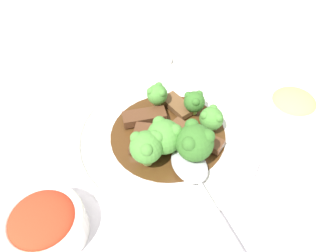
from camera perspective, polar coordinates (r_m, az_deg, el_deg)
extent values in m
plane|color=silver|center=(0.54, 0.00, -2.46)|extent=(4.00, 4.00, 0.00)
cylinder|color=white|center=(0.53, 0.00, -1.97)|extent=(0.30, 0.30, 0.01)
torus|color=white|center=(0.53, 0.00, -1.48)|extent=(0.30, 0.30, 0.01)
cylinder|color=#4C2D14|center=(0.52, 0.00, -1.42)|extent=(0.18, 0.18, 0.00)
cube|color=brown|center=(0.51, 3.53, -1.35)|extent=(0.06, 0.03, 0.01)
cube|color=brown|center=(0.56, 1.67, 3.62)|extent=(0.06, 0.04, 0.01)
cube|color=#56331E|center=(0.51, -4.31, -2.21)|extent=(0.06, 0.07, 0.01)
cube|color=#56331E|center=(0.54, -4.12, 1.64)|extent=(0.06, 0.07, 0.01)
cube|color=#56331E|center=(0.50, 7.03, -2.78)|extent=(0.05, 0.03, 0.01)
cylinder|color=#8EB756|center=(0.56, -1.83, 3.92)|extent=(0.01, 0.01, 0.02)
sphere|color=#4C8E38|center=(0.54, -1.88, 5.52)|extent=(0.03, 0.03, 0.03)
sphere|color=#4C8E38|center=(0.53, -1.10, 5.75)|extent=(0.01, 0.01, 0.01)
sphere|color=#4C8E38|center=(0.54, -1.61, 6.99)|extent=(0.01, 0.01, 0.01)
sphere|color=#4C8E38|center=(0.53, -3.02, 6.06)|extent=(0.01, 0.01, 0.01)
cylinder|color=#7FA84C|center=(0.49, -0.64, -3.82)|extent=(0.02, 0.02, 0.01)
sphere|color=#4C8E38|center=(0.47, -0.67, -1.90)|extent=(0.05, 0.05, 0.05)
sphere|color=#4C8E38|center=(0.46, 1.31, -0.85)|extent=(0.02, 0.02, 0.02)
sphere|color=#4C8E38|center=(0.47, -1.53, 0.57)|extent=(0.02, 0.02, 0.02)
sphere|color=#4C8E38|center=(0.45, -1.84, -2.00)|extent=(0.02, 0.02, 0.02)
cylinder|color=#8EB756|center=(0.48, -3.63, -5.63)|extent=(0.02, 0.02, 0.02)
sphere|color=#4C8E38|center=(0.46, -3.78, -3.70)|extent=(0.05, 0.05, 0.05)
sphere|color=#4C8E38|center=(0.45, -2.31, -1.82)|extent=(0.02, 0.02, 0.02)
sphere|color=#4C8E38|center=(0.45, -5.52, -2.07)|extent=(0.02, 0.02, 0.02)
sphere|color=#4C8E38|center=(0.44, -3.74, -4.11)|extent=(0.02, 0.02, 0.02)
cylinder|color=#8EB756|center=(0.53, 7.37, -0.11)|extent=(0.01, 0.01, 0.01)
sphere|color=#4C8E38|center=(0.51, 7.56, 1.26)|extent=(0.04, 0.04, 0.04)
sphere|color=#4C8E38|center=(0.52, 7.87, 2.98)|extent=(0.01, 0.01, 0.01)
sphere|color=#4C8E38|center=(0.50, 6.43, 1.82)|extent=(0.01, 0.01, 0.01)
sphere|color=#4C8E38|center=(0.50, 8.71, 1.42)|extent=(0.01, 0.01, 0.01)
cylinder|color=#7FA84C|center=(0.48, 4.49, -5.03)|extent=(0.02, 0.02, 0.02)
sphere|color=#387028|center=(0.46, 4.69, -2.92)|extent=(0.05, 0.05, 0.05)
sphere|color=#387028|center=(0.46, 3.77, -0.27)|extent=(0.02, 0.02, 0.02)
sphere|color=#387028|center=(0.44, 3.69, -3.08)|extent=(0.02, 0.02, 0.02)
sphere|color=#387028|center=(0.45, 6.95, -1.80)|extent=(0.02, 0.02, 0.02)
cylinder|color=#8EB756|center=(0.55, 4.48, 2.80)|extent=(0.01, 0.01, 0.01)
sphere|color=#387028|center=(0.54, 4.59, 4.23)|extent=(0.03, 0.03, 0.03)
sphere|color=#387028|center=(0.53, 3.56, 5.31)|extent=(0.01, 0.01, 0.01)
sphere|color=#387028|center=(0.52, 4.85, 4.19)|extent=(0.01, 0.01, 0.01)
sphere|color=#387028|center=(0.54, 5.55, 5.44)|extent=(0.01, 0.01, 0.01)
ellipsoid|color=#B7B7BC|center=(0.47, 3.73, -6.68)|extent=(0.08, 0.07, 0.01)
cylinder|color=#B7B7BC|center=(0.44, 9.90, -16.60)|extent=(0.12, 0.05, 0.01)
cylinder|color=white|center=(0.47, -19.89, -17.03)|extent=(0.06, 0.06, 0.01)
cylinder|color=white|center=(0.46, -20.39, -16.18)|extent=(0.10, 0.10, 0.04)
torus|color=white|center=(0.44, -21.02, -15.09)|extent=(0.10, 0.10, 0.01)
ellipsoid|color=red|center=(0.44, -21.11, -14.93)|extent=(0.08, 0.08, 0.03)
cylinder|color=white|center=(0.61, 20.20, 1.59)|extent=(0.05, 0.05, 0.01)
cylinder|color=white|center=(0.60, 20.56, 2.58)|extent=(0.09, 0.09, 0.04)
torus|color=white|center=(0.58, 21.01, 3.80)|extent=(0.09, 0.09, 0.01)
ellipsoid|color=#A3B266|center=(0.58, 21.07, 3.98)|extent=(0.07, 0.07, 0.02)
cylinder|color=white|center=(0.69, -2.38, 11.40)|extent=(0.08, 0.08, 0.01)
torus|color=white|center=(0.69, -2.40, 11.73)|extent=(0.08, 0.08, 0.01)
cube|color=silver|center=(0.69, 0.43, 11.36)|extent=(0.12, 0.10, 0.01)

